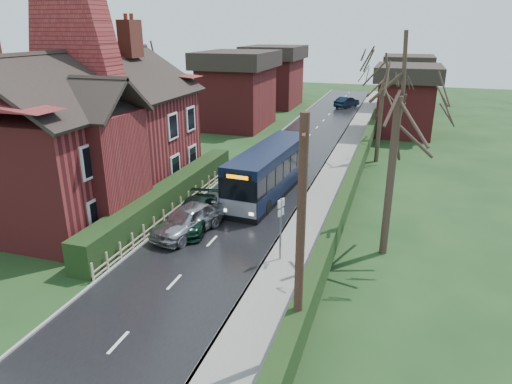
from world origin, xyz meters
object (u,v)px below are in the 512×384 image
(bus_stop_sign, at_px, (281,221))
(telegraph_pole, at_px, (300,246))
(bus, at_px, (269,171))
(car_silver, at_px, (188,220))
(brick_house, at_px, (86,130))
(car_green, at_px, (194,214))

(bus_stop_sign, height_order, telegraph_pole, telegraph_pole)
(bus, xyz_separation_m, car_silver, (-2.30, -6.86, -0.73))
(car_silver, relative_size, bus_stop_sign, 1.46)
(car_silver, bearing_deg, bus, 85.59)
(brick_house, xyz_separation_m, bus, (9.53, 4.59, -2.90))
(car_silver, distance_m, bus_stop_sign, 5.54)
(car_silver, bearing_deg, brick_house, 176.65)
(bus_stop_sign, bearing_deg, telegraph_pole, -53.22)
(car_green, distance_m, telegraph_pole, 11.59)
(car_silver, distance_m, telegraph_pole, 10.87)
(car_green, relative_size, telegraph_pole, 0.60)
(bus_stop_sign, bearing_deg, bus, 126.48)
(bus, relative_size, car_green, 2.14)
(car_silver, relative_size, car_green, 0.95)
(brick_house, distance_m, bus, 10.97)
(bus, distance_m, bus_stop_sign, 8.83)
(car_green, bearing_deg, bus_stop_sign, -31.89)
(car_green, bearing_deg, car_silver, -91.51)
(bus, distance_m, telegraph_pole, 15.31)
(car_silver, xyz_separation_m, car_green, (-0.10, 0.90, -0.08))
(bus_stop_sign, relative_size, telegraph_pole, 0.39)
(brick_house, relative_size, car_silver, 3.30)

